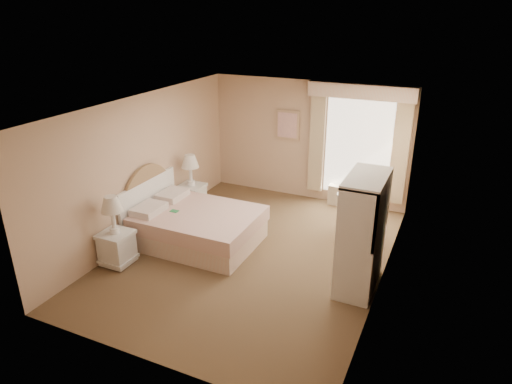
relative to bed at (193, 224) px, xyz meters
The scene contains 9 objects.
room 1.45m from the bed, ahead, with size 4.21×5.51×2.51m.
window 3.59m from the bed, 50.90° to the left, with size 2.05×0.22×2.51m.
framed_art 3.07m from the bed, 76.14° to the left, with size 0.52×0.04×0.62m.
bed is the anchor object (origin of this frame).
nightstand_near 1.35m from the bed, 122.00° to the right, with size 0.48×0.48×1.16m.
nightstand_far 1.32m from the bed, 123.03° to the left, with size 0.48×0.48×1.17m.
round_table 2.94m from the bed, 34.09° to the left, with size 0.65×0.65×0.69m.
cafe_chair 3.09m from the bed, 33.66° to the left, with size 0.41×0.41×0.86m.
armoire 2.97m from the bed, ahead, with size 0.52×1.04×1.74m.
Camera 1 is at (2.83, -6.05, 3.87)m, focal length 32.00 mm.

